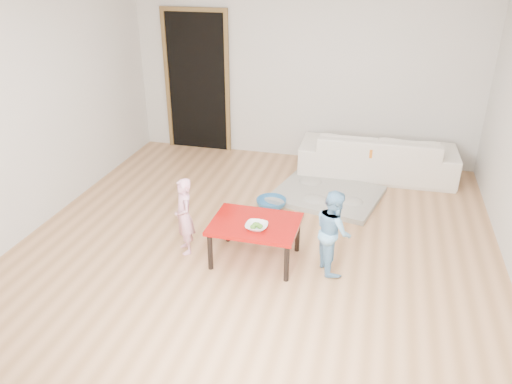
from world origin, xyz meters
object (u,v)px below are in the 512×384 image
at_px(bowl, 257,226).
at_px(basin, 271,204).
at_px(red_table, 255,241).
at_px(child_blue, 333,231).
at_px(sofa, 377,154).
at_px(child_pink, 184,216).

bearing_deg(bowl, basin, 96.21).
distance_m(bowl, basin, 1.33).
relative_size(red_table, child_blue, 1.02).
xyz_separation_m(sofa, basin, (-1.19, -1.34, -0.25)).
distance_m(red_table, basin, 1.15).
relative_size(red_table, bowl, 4.01).
bearing_deg(sofa, basin, 47.06).
bearing_deg(red_table, sofa, 66.08).
relative_size(sofa, child_blue, 2.48).
height_order(bowl, child_blue, child_blue).
height_order(sofa, basin, sofa).
distance_m(red_table, child_pink, 0.76).
xyz_separation_m(red_table, bowl, (0.04, -0.12, 0.24)).
bearing_deg(sofa, red_table, 64.82).
xyz_separation_m(bowl, child_pink, (-0.78, 0.10, -0.05)).
distance_m(sofa, child_pink, 3.10).
distance_m(bowl, child_pink, 0.79).
bearing_deg(basin, sofa, 48.32).
distance_m(red_table, bowl, 0.27).
height_order(sofa, child_pink, child_pink).
height_order(bowl, basin, bowl).
xyz_separation_m(red_table, child_blue, (0.76, 0.04, 0.21)).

